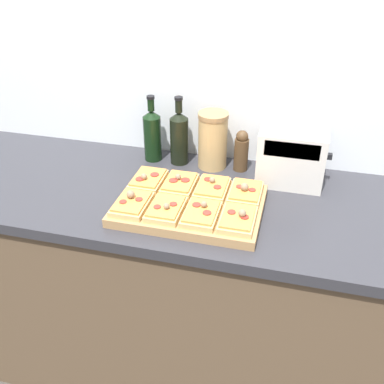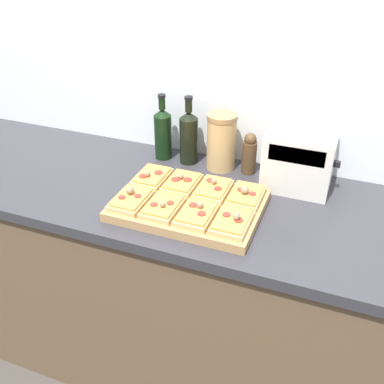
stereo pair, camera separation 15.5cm
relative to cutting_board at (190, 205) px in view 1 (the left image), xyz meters
The scene contains 16 objects.
wall_back 0.54m from the cutting_board, 91.47° to the left, with size 6.00×0.06×2.50m.
kitchen_counter 0.49m from the cutting_board, 97.05° to the left, with size 2.63×0.67×0.93m.
cutting_board is the anchor object (origin of this frame).
pizza_slice_back_left 0.20m from the cutting_board, 155.25° to the left, with size 0.11×0.16×0.05m.
pizza_slice_back_midleft 0.11m from the cutting_board, 125.65° to the left, with size 0.11×0.16×0.05m.
pizza_slice_back_midright 0.11m from the cutting_board, 54.54° to the left, with size 0.11×0.16×0.05m.
pizza_slice_back_right 0.20m from the cutting_board, 24.86° to the left, with size 0.11×0.16×0.06m.
pizza_slice_front_left 0.20m from the cutting_board, 155.24° to the right, with size 0.11×0.16×0.06m.
pizza_slice_front_midleft 0.11m from the cutting_board, 125.41° to the right, with size 0.11×0.16×0.05m.
pizza_slice_front_midright 0.11m from the cutting_board, 54.17° to the right, with size 0.11×0.16×0.05m.
pizza_slice_front_right 0.20m from the cutting_board, 24.91° to the right, with size 0.11×0.16×0.05m.
olive_oil_bottle 0.42m from the cutting_board, 126.39° to the left, with size 0.07×0.07×0.27m.
wine_bottle 0.37m from the cutting_board, 111.48° to the left, with size 0.07×0.07×0.28m.
grain_jar_tall 0.34m from the cutting_board, 88.69° to the left, with size 0.12×0.12×0.23m.
pepper_mill 0.36m from the cutting_board, 69.57° to the left, with size 0.06×0.06×0.17m.
toaster_oven 0.44m from the cutting_board, 43.03° to the left, with size 0.27×0.19×0.21m.
Camera 1 is at (0.34, -1.02, 1.79)m, focal length 42.00 mm.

